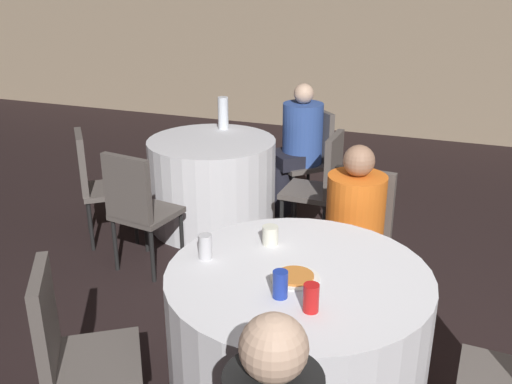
{
  "coord_description": "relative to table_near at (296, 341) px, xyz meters",
  "views": [
    {
      "loc": [
        0.42,
        -2.34,
        2.05
      ],
      "look_at": [
        -0.65,
        0.53,
        0.85
      ],
      "focal_mm": 40.0,
      "sensor_mm": 36.0,
      "label": 1
    }
  ],
  "objects": [
    {
      "name": "chair_near_southwest",
      "position": [
        -0.86,
        -0.57,
        0.16
      ],
      "size": [
        0.55,
        0.55,
        0.9
      ],
      "rotation": [
        0.0,
        0.0,
        -0.98
      ],
      "color": "#59514C",
      "rests_on": "ground_plane"
    },
    {
      "name": "person_orange_shirt",
      "position": [
        0.08,
        0.87,
        0.19
      ],
      "size": [
        0.37,
        0.52,
        1.1
      ],
      "rotation": [
        0.0,
        0.0,
        -3.23
      ],
      "color": "#282828",
      "rests_on": "ground_plane"
    },
    {
      "name": "person_blue_shirt",
      "position": [
        -0.72,
        2.39,
        0.21
      ],
      "size": [
        0.49,
        0.48,
        1.14
      ],
      "rotation": [
        0.0,
        0.0,
        -3.93
      ],
      "color": "black",
      "rests_on": "ground_plane"
    },
    {
      "name": "cup_near",
      "position": [
        -0.22,
        0.23,
        0.42
      ],
      "size": [
        0.08,
        0.08,
        0.1
      ],
      "color": "silver",
      "rests_on": "table_near"
    },
    {
      "name": "chair_far_east",
      "position": [
        -0.34,
        1.81,
        0.16
      ],
      "size": [
        0.41,
        0.41,
        0.9
      ],
      "rotation": [
        0.0,
        0.0,
        1.55
      ],
      "color": "#59514C",
      "rests_on": "ground_plane"
    },
    {
      "name": "chair_near_north",
      "position": [
        0.09,
        1.03,
        0.16
      ],
      "size": [
        0.43,
        0.44,
        0.9
      ],
      "rotation": [
        0.0,
        0.0,
        -3.23
      ],
      "color": "#59514C",
      "rests_on": "ground_plane"
    },
    {
      "name": "chair_far_south",
      "position": [
        -1.43,
        0.91,
        0.16
      ],
      "size": [
        0.46,
        0.46,
        0.9
      ],
      "rotation": [
        0.0,
        0.0,
        -0.16
      ],
      "color": "#59514C",
      "rests_on": "ground_plane"
    },
    {
      "name": "chair_far_northeast",
      "position": [
        -0.61,
        2.5,
        0.16
      ],
      "size": [
        0.57,
        0.57,
        0.9
      ],
      "rotation": [
        0.0,
        0.0,
        -3.93
      ],
      "color": "#59514C",
      "rests_on": "ground_plane"
    },
    {
      "name": "soda_can_blue",
      "position": [
        -0.02,
        -0.23,
        0.44
      ],
      "size": [
        0.07,
        0.07,
        0.12
      ],
      "color": "#1E38A5",
      "rests_on": "table_near"
    },
    {
      "name": "soda_can_red",
      "position": [
        0.13,
        -0.28,
        0.44
      ],
      "size": [
        0.07,
        0.07,
        0.12
      ],
      "color": "red",
      "rests_on": "table_near"
    },
    {
      "name": "bottle_far",
      "position": [
        -1.33,
        2.19,
        0.51
      ],
      "size": [
        0.09,
        0.09,
        0.28
      ],
      "color": "silver",
      "rests_on": "table_far"
    },
    {
      "name": "pizza_plate_near",
      "position": [
        -0.0,
        -0.05,
        0.38
      ],
      "size": [
        0.23,
        0.23,
        0.02
      ],
      "color": "white",
      "rests_on": "table_near"
    },
    {
      "name": "table_near",
      "position": [
        0.0,
        0.0,
        0.0
      ],
      "size": [
        1.24,
        1.24,
        0.75
      ],
      "color": "silver",
      "rests_on": "ground_plane"
    },
    {
      "name": "soda_can_silver",
      "position": [
        -0.46,
        -0.02,
        0.44
      ],
      "size": [
        0.07,
        0.07,
        0.12
      ],
      "color": "silver",
      "rests_on": "table_near"
    },
    {
      "name": "chair_far_southwest",
      "position": [
        -2.01,
        1.24,
        0.16
      ],
      "size": [
        0.56,
        0.56,
        0.9
      ],
      "rotation": [
        0.0,
        0.0,
        -0.89
      ],
      "color": "#59514C",
      "rests_on": "ground_plane"
    },
    {
      "name": "table_far",
      "position": [
        -1.28,
        1.84,
        0.0
      ],
      "size": [
        1.05,
        1.05,
        0.75
      ],
      "color": "silver",
      "rests_on": "ground_plane"
    },
    {
      "name": "wall_back",
      "position": [
        0.2,
        5.22,
        1.02
      ],
      "size": [
        16.0,
        0.06,
        2.8
      ],
      "color": "gray",
      "rests_on": "ground_plane"
    }
  ]
}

